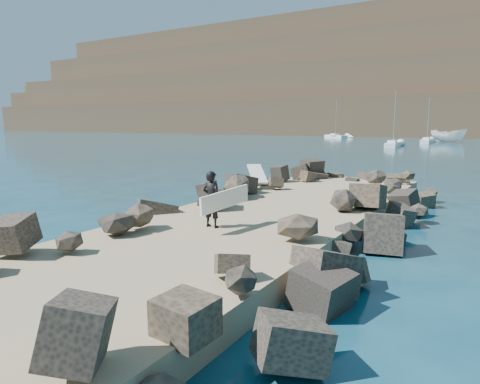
# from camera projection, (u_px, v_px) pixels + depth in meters

# --- Properties ---
(ground) EXTENTS (800.00, 800.00, 0.00)m
(ground) POSITION_uv_depth(u_px,v_px,m) (256.00, 234.00, 13.60)
(ground) COLOR #0F384C
(ground) RESTS_ON ground
(jetty) EXTENTS (6.00, 26.00, 0.60)m
(jetty) POSITION_uv_depth(u_px,v_px,m) (221.00, 240.00, 11.86)
(jetty) COLOR #8C7759
(jetty) RESTS_ON ground
(riprap_left) EXTENTS (2.60, 22.00, 1.00)m
(riprap_left) POSITION_uv_depth(u_px,v_px,m) (155.00, 217.00, 13.74)
(riprap_left) COLOR black
(riprap_left) RESTS_ON ground
(riprap_right) EXTENTS (2.60, 22.00, 1.00)m
(riprap_right) POSITION_uv_depth(u_px,v_px,m) (328.00, 244.00, 10.76)
(riprap_right) COLOR black
(riprap_right) RESTS_ON ground
(surfboard_resting) EXTENTS (2.10, 2.51, 0.09)m
(surfboard_resting) POSITION_uv_depth(u_px,v_px,m) (257.00, 176.00, 19.78)
(surfboard_resting) COLOR silver
(surfboard_resting) RESTS_ON riprap_left
(boat_imported) EXTENTS (6.38, 3.69, 2.32)m
(boat_imported) POSITION_uv_depth(u_px,v_px,m) (448.00, 136.00, 73.91)
(boat_imported) COLOR white
(boat_imported) RESTS_ON ground
(surfer_with_board) EXTENTS (0.90, 1.97, 1.59)m
(surfer_with_board) POSITION_uv_depth(u_px,v_px,m) (214.00, 199.00, 11.88)
(surfer_with_board) COLOR black
(surfer_with_board) RESTS_ON jetty
(sailboat_a) EXTENTS (1.89, 6.68, 8.01)m
(sailboat_a) POSITION_uv_depth(u_px,v_px,m) (393.00, 145.00, 60.70)
(sailboat_a) COLOR silver
(sailboat_a) RESTS_ON ground
(sailboat_e) EXTENTS (6.33, 5.50, 8.34)m
(sailboat_e) POSITION_uv_depth(u_px,v_px,m) (335.00, 136.00, 95.29)
(sailboat_e) COLOR silver
(sailboat_e) RESTS_ON ground
(sailboat_b) EXTENTS (1.49, 6.25, 7.60)m
(sailboat_b) POSITION_uv_depth(u_px,v_px,m) (427.00, 141.00, 71.90)
(sailboat_b) COLOR silver
(sailboat_b) RESTS_ON ground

